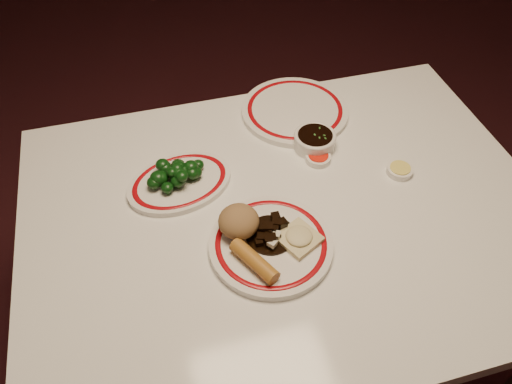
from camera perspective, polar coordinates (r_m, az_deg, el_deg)
The scene contains 13 objects.
ground at distance 1.78m, azimuth 2.47°, elevation -17.82°, with size 7.00×7.00×0.00m, color black.
dining_table at distance 1.22m, azimuth 3.46°, elevation -4.85°, with size 1.20×0.90×0.75m.
main_plate at distance 1.07m, azimuth 1.71°, elevation -6.02°, with size 0.30×0.30×0.02m.
rice_mound at distance 1.06m, azimuth -1.98°, elevation -3.38°, with size 0.09×0.09×0.06m, color olive.
spring_roll at distance 1.02m, azimuth -0.19°, elevation -7.88°, with size 0.03×0.03×0.12m, color #B4792C.
fried_wonton at distance 1.06m, azimuth 4.93°, elevation -5.20°, with size 0.11×0.11×0.02m.
stirfry_heap at distance 1.07m, azimuth 1.62°, elevation -4.60°, with size 0.11×0.11×0.03m.
broccoli_plate at distance 1.20m, azimuth -8.70°, elevation 1.09°, with size 0.29×0.27×0.02m.
broccoli_pile at distance 1.18m, azimuth -9.23°, elevation 2.13°, with size 0.14×0.10×0.05m.
soy_bowl at distance 1.29m, azimuth 6.71°, elevation 5.81°, with size 0.11×0.11×0.04m.
sweet_sour_dish at distance 1.26m, azimuth 7.11°, elevation 3.90°, with size 0.06×0.06×0.02m.
mustard_dish at distance 1.27m, azimuth 16.10°, elevation 2.42°, with size 0.06×0.06×0.02m.
far_plate at distance 1.39m, azimuth 4.45°, elevation 9.28°, with size 0.32×0.32×0.02m.
Camera 1 is at (-0.27, -0.69, 1.62)m, focal length 35.00 mm.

